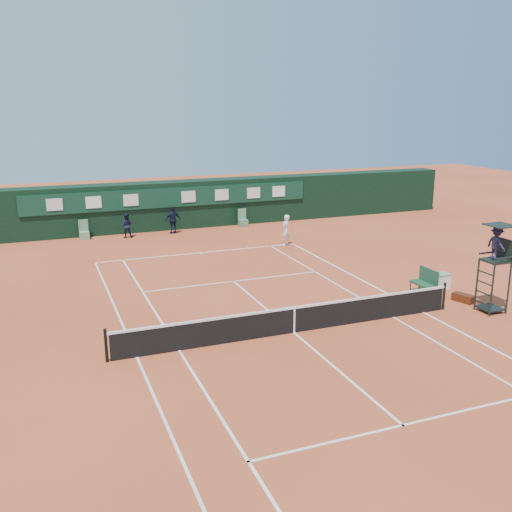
{
  "coord_description": "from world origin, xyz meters",
  "views": [
    {
      "loc": [
        -8.01,
        -16.82,
        7.76
      ],
      "look_at": [
        0.92,
        6.0,
        1.2
      ],
      "focal_mm": 40.0,
      "sensor_mm": 36.0,
      "label": 1
    }
  ],
  "objects_px": {
    "tennis_net": "(294,319)",
    "player": "(286,230)",
    "umpire_chair": "(496,250)",
    "player_bench": "(426,280)",
    "cooler": "(442,280)"
  },
  "relations": [
    {
      "from": "tennis_net",
      "to": "player",
      "type": "height_order",
      "value": "player"
    },
    {
      "from": "umpire_chair",
      "to": "player_bench",
      "type": "distance_m",
      "value": 3.4
    },
    {
      "from": "tennis_net",
      "to": "player_bench",
      "type": "xyz_separation_m",
      "value": [
        6.93,
        1.81,
        0.09
      ]
    },
    {
      "from": "player_bench",
      "to": "player",
      "type": "distance_m",
      "value": 10.14
    },
    {
      "from": "tennis_net",
      "to": "umpire_chair",
      "type": "distance_m",
      "value": 8.21
    },
    {
      "from": "player_bench",
      "to": "player",
      "type": "relative_size",
      "value": 0.68
    },
    {
      "from": "player_bench",
      "to": "cooler",
      "type": "xyz_separation_m",
      "value": [
        1.21,
        0.45,
        -0.27
      ]
    },
    {
      "from": "tennis_net",
      "to": "umpire_chair",
      "type": "height_order",
      "value": "umpire_chair"
    },
    {
      "from": "cooler",
      "to": "player",
      "type": "relative_size",
      "value": 0.37
    },
    {
      "from": "umpire_chair",
      "to": "player",
      "type": "relative_size",
      "value": 1.95
    },
    {
      "from": "player",
      "to": "player_bench",
      "type": "bearing_deg",
      "value": 61.93
    },
    {
      "from": "umpire_chair",
      "to": "player_bench",
      "type": "bearing_deg",
      "value": 110.69
    },
    {
      "from": "player",
      "to": "cooler",
      "type": "bearing_deg",
      "value": 69.26
    },
    {
      "from": "cooler",
      "to": "player",
      "type": "xyz_separation_m",
      "value": [
        -3.17,
        9.5,
        0.55
      ]
    },
    {
      "from": "tennis_net",
      "to": "player",
      "type": "distance_m",
      "value": 12.77
    }
  ]
}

